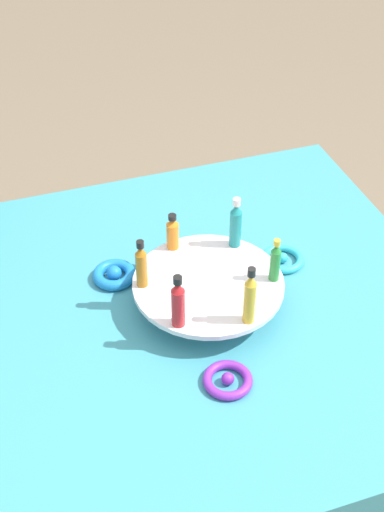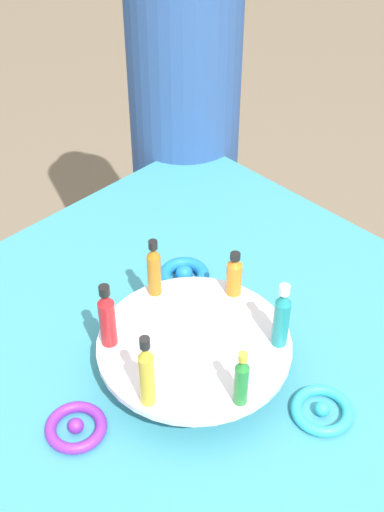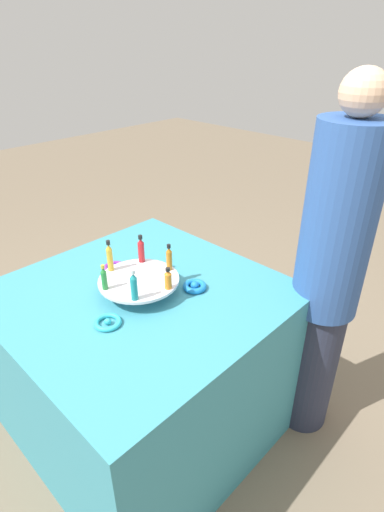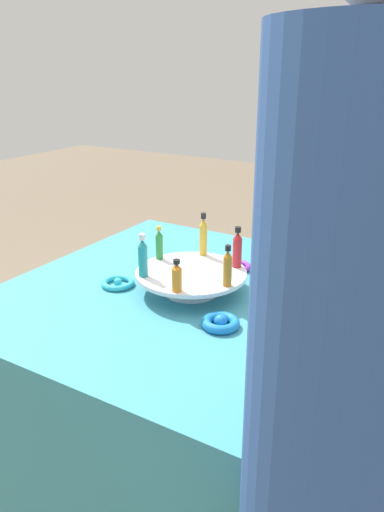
% 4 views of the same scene
% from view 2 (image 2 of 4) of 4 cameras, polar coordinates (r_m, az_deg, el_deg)
% --- Properties ---
extents(party_table, '(1.09, 1.09, 0.80)m').
position_cam_2_polar(party_table, '(1.59, 0.14, -18.42)').
color(party_table, teal).
rests_on(party_table, ground_plane).
extents(display_stand, '(0.33, 0.33, 0.07)m').
position_cam_2_polar(display_stand, '(1.23, 0.18, -7.50)').
color(display_stand, silver).
rests_on(display_stand, party_table).
extents(bottle_green, '(0.02, 0.02, 0.11)m').
position_cam_2_polar(bottle_green, '(1.10, 3.98, -9.86)').
color(bottle_green, '#288438').
rests_on(bottle_green, display_stand).
extents(bottle_teal, '(0.03, 0.03, 0.13)m').
position_cam_2_polar(bottle_teal, '(1.18, 7.18, -4.90)').
color(bottle_teal, teal).
rests_on(bottle_teal, display_stand).
extents(bottle_orange, '(0.03, 0.03, 0.09)m').
position_cam_2_polar(bottle_orange, '(1.28, 3.40, -1.52)').
color(bottle_orange, orange).
rests_on(bottle_orange, display_stand).
extents(bottle_amber, '(0.03, 0.03, 0.12)m').
position_cam_2_polar(bottle_amber, '(1.27, -3.05, -1.08)').
color(bottle_amber, '#AD6B19').
rests_on(bottle_amber, display_stand).
extents(bottle_red, '(0.03, 0.03, 0.13)m').
position_cam_2_polar(bottle_red, '(1.18, -6.81, -4.91)').
color(bottle_red, '#B21E23').
rests_on(bottle_red, display_stand).
extents(bottle_gold, '(0.03, 0.03, 0.14)m').
position_cam_2_polar(bottle_gold, '(1.09, -3.65, -9.35)').
color(bottle_gold, gold).
rests_on(bottle_gold, display_stand).
extents(ribbon_bow_teal, '(0.10, 0.10, 0.03)m').
position_cam_2_polar(ribbon_bow_teal, '(1.22, 10.35, -12.03)').
color(ribbon_bow_teal, '#2DB7CC').
rests_on(ribbon_bow_teal, party_table).
extents(ribbon_bow_blue, '(0.10, 0.10, 0.04)m').
position_cam_2_polar(ribbon_bow_blue, '(1.42, -0.64, -1.54)').
color(ribbon_bow_blue, blue).
rests_on(ribbon_bow_blue, party_table).
extents(ribbon_bow_purple, '(0.10, 0.10, 0.03)m').
position_cam_2_polar(ribbon_bow_purple, '(1.19, -9.26, -13.36)').
color(ribbon_bow_purple, purple).
rests_on(ribbon_bow_purple, party_table).
extents(person_figure, '(0.28, 0.28, 1.66)m').
position_cam_2_polar(person_figure, '(1.87, -0.59, 10.64)').
color(person_figure, '#282D42').
rests_on(person_figure, ground_plane).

